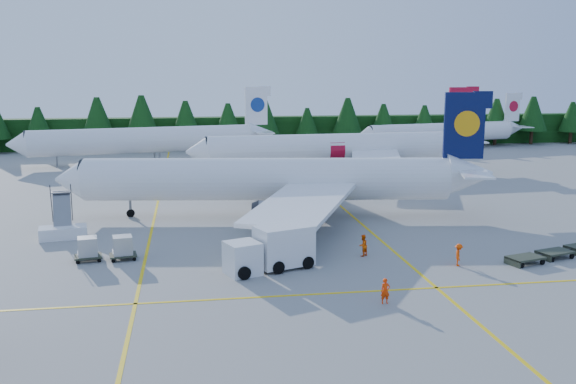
{
  "coord_description": "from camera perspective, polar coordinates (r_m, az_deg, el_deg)",
  "views": [
    {
      "loc": [
        -10.42,
        -45.58,
        14.28
      ],
      "look_at": [
        -1.35,
        12.39,
        3.5
      ],
      "focal_mm": 40.0,
      "sensor_mm": 36.0,
      "label": 1
    }
  ],
  "objects": [
    {
      "name": "airliner_navy",
      "position": [
        64.87,
        -2.54,
        1.08
      ],
      "size": [
        43.03,
        35.19,
        12.55
      ],
      "rotation": [
        0.0,
        0.0,
        -0.14
      ],
      "color": "white",
      "rests_on": "ground"
    },
    {
      "name": "crew_b",
      "position": [
        51.56,
        6.68,
        -4.74
      ],
      "size": [
        1.08,
        1.05,
        1.75
      ],
      "primitive_type": "imported",
      "rotation": [
        0.0,
        0.0,
        3.81
      ],
      "color": "#FF5305",
      "rests_on": "ground"
    },
    {
      "name": "uld_pair",
      "position": [
        51.99,
        -15.94,
        -4.73
      ],
      "size": [
        4.92,
        1.93,
        1.58
      ],
      "rotation": [
        0.0,
        0.0,
        0.16
      ],
      "color": "#33392A",
      "rests_on": "ground"
    },
    {
      "name": "airliner_far_right",
      "position": [
        127.01,
        13.06,
        5.19
      ],
      "size": [
        35.99,
        10.76,
        10.6
      ],
      "rotation": [
        0.0,
        0.0,
        0.22
      ],
      "color": "white",
      "rests_on": "ground"
    },
    {
      "name": "crew_a",
      "position": [
        41.35,
        8.65,
        -8.7
      ],
      "size": [
        0.6,
        0.4,
        1.65
      ],
      "primitive_type": "imported",
      "rotation": [
        0.0,
        0.0,
        -0.0
      ],
      "color": "#FF3805",
      "rests_on": "ground"
    },
    {
      "name": "taxi_stripe_b",
      "position": [
        69.1,
        5.05,
        -1.55
      ],
      "size": [
        0.25,
        120.0,
        0.01
      ],
      "primitive_type": "cube",
      "color": "yellow",
      "rests_on": "ground"
    },
    {
      "name": "crew_c",
      "position": [
        50.32,
        14.94,
        -5.42
      ],
      "size": [
        0.71,
        0.84,
        1.71
      ],
      "primitive_type": "imported",
      "rotation": [
        0.0,
        0.0,
        1.18
      ],
      "color": "#F74405",
      "rests_on": "ground"
    },
    {
      "name": "taxi_stripe_a",
      "position": [
        67.21,
        -11.75,
        -2.07
      ],
      "size": [
        0.25,
        120.0,
        0.01
      ],
      "primitive_type": "cube",
      "color": "yellow",
      "rests_on": "ground"
    },
    {
      "name": "service_truck",
      "position": [
        47.52,
        -1.65,
        -5.1
      ],
      "size": [
        7.02,
        4.55,
        3.19
      ],
      "rotation": [
        0.0,
        0.0,
        0.36
      ],
      "color": "white",
      "rests_on": "ground"
    },
    {
      "name": "taxi_stripe_cross",
      "position": [
        43.35,
        5.59,
        -8.87
      ],
      "size": [
        80.0,
        0.25,
        0.01
      ],
      "primitive_type": "cube",
      "color": "yellow",
      "rests_on": "ground"
    },
    {
      "name": "airstairs",
      "position": [
        60.36,
        -19.37,
        -3.1
      ],
      "size": [
        4.34,
        5.89,
        3.63
      ],
      "rotation": [
        0.0,
        0.0,
        0.18
      ],
      "color": "white",
      "rests_on": "ground"
    },
    {
      "name": "airliner_red",
      "position": [
        92.18,
        3.67,
        3.82
      ],
      "size": [
        42.76,
        35.11,
        12.43
      ],
      "rotation": [
        0.0,
        0.0,
        0.06
      ],
      "color": "white",
      "rests_on": "ground"
    },
    {
      "name": "dolly_train",
      "position": [
        56.27,
        23.71,
        -4.66
      ],
      "size": [
        12.49,
        5.76,
        0.16
      ],
      "rotation": [
        0.0,
        0.0,
        0.28
      ],
      "color": "#33392A",
      "rests_on": "ground"
    },
    {
      "name": "treeline_hedge",
      "position": [
        128.5,
        -4.23,
        5.35
      ],
      "size": [
        220.0,
        4.0,
        6.0
      ],
      "primitive_type": "cube",
      "color": "black",
      "rests_on": "ground"
    },
    {
      "name": "ground",
      "position": [
        48.89,
        3.83,
        -6.6
      ],
      "size": [
        320.0,
        320.0,
        0.0
      ],
      "primitive_type": "plane",
      "color": "gray",
      "rests_on": "ground"
    },
    {
      "name": "airliner_far_left",
      "position": [
        107.1,
        -13.35,
        4.53
      ],
      "size": [
        41.49,
        11.65,
        12.19
      ],
      "rotation": [
        0.0,
        0.0,
        0.2
      ],
      "color": "white",
      "rests_on": "ground"
    }
  ]
}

